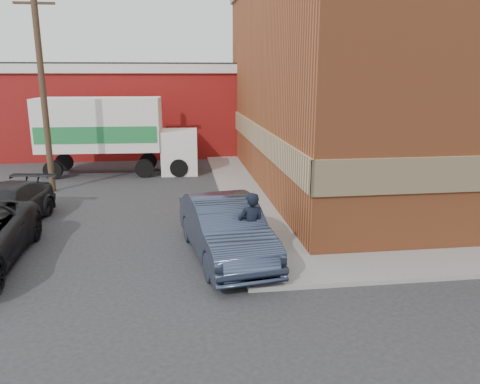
{
  "coord_description": "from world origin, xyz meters",
  "views": [
    {
      "loc": [
        -2.03,
        -11.71,
        5.0
      ],
      "look_at": [
        -0.11,
        2.63,
        1.32
      ],
      "focal_mm": 35.0,
      "sensor_mm": 36.0,
      "label": 1
    }
  ],
  "objects_px": {
    "sedan": "(225,229)",
    "suv_b": "(3,208)",
    "warehouse": "(115,108)",
    "brick_building": "(408,80)",
    "box_truck": "(116,131)",
    "man": "(251,228)",
    "utility_pole": "(42,80)"
  },
  "relations": [
    {
      "from": "utility_pole",
      "to": "brick_building",
      "type": "bearing_deg",
      "value": -0.02
    },
    {
      "from": "warehouse",
      "to": "man",
      "type": "xyz_separation_m",
      "value": [
        5.8,
        -20.25,
        -1.74
      ]
    },
    {
      "from": "brick_building",
      "to": "suv_b",
      "type": "distance_m",
      "value": 17.51
    },
    {
      "from": "man",
      "to": "sedan",
      "type": "bearing_deg",
      "value": -60.22
    },
    {
      "from": "warehouse",
      "to": "utility_pole",
      "type": "bearing_deg",
      "value": -97.77
    },
    {
      "from": "warehouse",
      "to": "suv_b",
      "type": "distance_m",
      "value": 16.26
    },
    {
      "from": "utility_pole",
      "to": "suv_b",
      "type": "relative_size",
      "value": 1.86
    },
    {
      "from": "utility_pole",
      "to": "box_truck",
      "type": "bearing_deg",
      "value": 54.57
    },
    {
      "from": "man",
      "to": "utility_pole",
      "type": "bearing_deg",
      "value": -60.6
    },
    {
      "from": "utility_pole",
      "to": "suv_b",
      "type": "xyz_separation_m",
      "value": [
        -0.3,
        -5.02,
        -4.05
      ]
    },
    {
      "from": "suv_b",
      "to": "sedan",
      "type": "bearing_deg",
      "value": -16.76
    },
    {
      "from": "sedan",
      "to": "suv_b",
      "type": "xyz_separation_m",
      "value": [
        -7.0,
        3.48,
        -0.13
      ]
    },
    {
      "from": "man",
      "to": "sedan",
      "type": "relative_size",
      "value": 0.38
    },
    {
      "from": "warehouse",
      "to": "man",
      "type": "height_order",
      "value": "warehouse"
    },
    {
      "from": "brick_building",
      "to": "suv_b",
      "type": "bearing_deg",
      "value": -162.89
    },
    {
      "from": "man",
      "to": "sedan",
      "type": "height_order",
      "value": "man"
    },
    {
      "from": "man",
      "to": "box_truck",
      "type": "relative_size",
      "value": 0.24
    },
    {
      "from": "utility_pole",
      "to": "box_truck",
      "type": "distance_m",
      "value": 4.87
    },
    {
      "from": "brick_building",
      "to": "box_truck",
      "type": "bearing_deg",
      "value": 166.0
    },
    {
      "from": "sedan",
      "to": "box_truck",
      "type": "bearing_deg",
      "value": 101.01
    },
    {
      "from": "warehouse",
      "to": "suv_b",
      "type": "height_order",
      "value": "warehouse"
    },
    {
      "from": "sedan",
      "to": "box_truck",
      "type": "distance_m",
      "value": 12.71
    },
    {
      "from": "suv_b",
      "to": "box_truck",
      "type": "height_order",
      "value": "box_truck"
    },
    {
      "from": "man",
      "to": "sedan",
      "type": "distance_m",
      "value": 0.99
    },
    {
      "from": "warehouse",
      "to": "sedan",
      "type": "distance_m",
      "value": 20.28
    },
    {
      "from": "warehouse",
      "to": "utility_pole",
      "type": "xyz_separation_m",
      "value": [
        -1.5,
        -11.0,
        1.93
      ]
    },
    {
      "from": "warehouse",
      "to": "brick_building",
      "type": "bearing_deg",
      "value": -37.2
    },
    {
      "from": "sedan",
      "to": "suv_b",
      "type": "distance_m",
      "value": 7.82
    },
    {
      "from": "warehouse",
      "to": "utility_pole",
      "type": "relative_size",
      "value": 1.81
    },
    {
      "from": "utility_pole",
      "to": "sedan",
      "type": "distance_m",
      "value": 11.51
    },
    {
      "from": "man",
      "to": "suv_b",
      "type": "height_order",
      "value": "man"
    },
    {
      "from": "suv_b",
      "to": "box_truck",
      "type": "distance_m",
      "value": 8.96
    }
  ]
}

